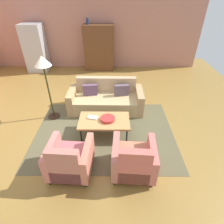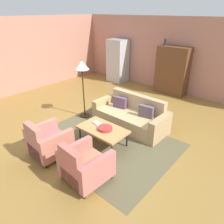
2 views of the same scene
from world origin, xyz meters
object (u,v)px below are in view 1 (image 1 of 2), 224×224
Objects in this scene: coffee_table at (104,121)px; armchair_left at (69,161)px; couch at (106,99)px; refrigerator at (35,48)px; fruit_bowl at (108,119)px; vase_tall at (87,21)px; floor_lamp at (44,67)px; armchair_right at (134,161)px; cabinet at (99,48)px; book_stack at (93,117)px.

armchair_left is (-0.60, -1.17, -0.04)m from coffee_table.
refrigerator reaches higher than couch.
couch is 2.40× the size of armchair_left.
vase_tall is at bearing 101.36° from fruit_bowl.
armchair_right is at bearing -42.65° from floor_lamp.
vase_tall is 0.13× the size of floor_lamp.
refrigerator is 1.08× the size of floor_lamp.
coffee_table is 1.36× the size of armchair_right.
vase_tall is at bearing 95.53° from armchair_left.
floor_lamp is at bearing -106.71° from cabinet.
refrigerator is (-2.97, 4.17, 0.54)m from coffee_table.
vase_tall reaches higher than fruit_bowl.
vase_tall is at bearing -75.09° from couch.
floor_lamp reaches higher than armchair_right.
armchair_right is 2.98m from floor_lamp.
cabinet is at bearing 91.27° from book_stack.
fruit_bowl is at bearing -53.77° from refrigerator.
armchair_left is 3.34× the size of book_stack.
coffee_table is at bearing -85.00° from cabinet.
floor_lamp reaches higher than book_stack.
floor_lamp is at bearing -66.15° from refrigerator.
couch reaches higher than book_stack.
book_stack reaches higher than coffee_table.
couch is 1.20m from fruit_bowl.
refrigerator is (-3.57, 5.33, 0.58)m from armchair_right.
couch is 4.26m from refrigerator.
armchair_right is at bearing -56.23° from refrigerator.
couch is 1.19m from coffee_table.
fruit_bowl is at bearing -24.99° from floor_lamp.
fruit_bowl reaches higher than coffee_table.
couch is 3.57m from vase_tall.
armchair_right is (0.59, -2.35, 0.06)m from couch.
fruit_bowl is at bearing 0.00° from coffee_table.
armchair_right reaches higher than fruit_bowl.
armchair_left reaches higher than coffee_table.
coffee_table is 1.31m from armchair_right.
book_stack is (-0.88, 1.25, 0.09)m from armchair_right.
book_stack is 4.22m from cabinet.
floor_lamp is at bearing 151.50° from book_stack.
couch is 2.40× the size of armchair_right.
couch is 8.01× the size of book_stack.
armchair_right is at bearing -54.88° from book_stack.
fruit_bowl is 1.29× the size of book_stack.
book_stack is 1.14× the size of vase_tall.
armchair_right is 0.48× the size of refrigerator.
vase_tall reaches higher than couch.
armchair_left is 1.36m from fruit_bowl.
fruit_bowl is 1.95m from floor_lamp.
couch is 6.22× the size of fruit_bowl.
refrigerator is at bearing 127.53° from armchair_right.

